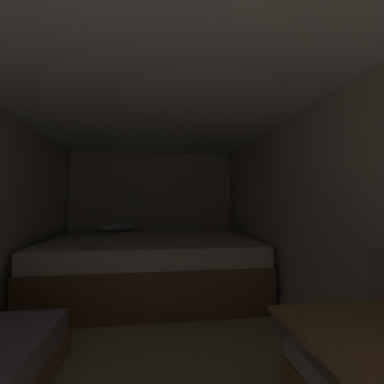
# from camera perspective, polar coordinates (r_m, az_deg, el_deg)

# --- Properties ---
(ground_plane) EXTENTS (6.85, 6.85, 0.00)m
(ground_plane) POSITION_cam_1_polar(r_m,az_deg,el_deg) (2.46, -8.83, -30.47)
(ground_plane) COLOR beige
(wall_back) EXTENTS (2.77, 0.05, 1.99)m
(wall_back) POSITION_cam_1_polar(r_m,az_deg,el_deg) (4.62, -8.21, -4.18)
(wall_back) COLOR beige
(wall_back) RESTS_ON ground
(wall_right) EXTENTS (0.05, 4.85, 1.99)m
(wall_right) POSITION_cam_1_polar(r_m,az_deg,el_deg) (2.54, 23.85, -5.93)
(wall_right) COLOR beige
(wall_right) RESTS_ON ground
(ceiling_slab) EXTENTS (2.77, 4.85, 0.05)m
(ceiling_slab) POSITION_cam_1_polar(r_m,az_deg,el_deg) (2.32, -8.56, 19.16)
(ceiling_slab) COLOR white
(ceiling_slab) RESTS_ON wall_left
(bed) EXTENTS (2.55, 1.86, 0.85)m
(bed) POSITION_cam_1_polar(r_m,az_deg,el_deg) (3.70, -8.44, -14.78)
(bed) COLOR olive
(bed) RESTS_ON ground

